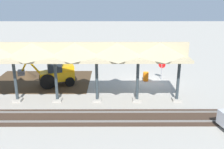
{
  "coord_description": "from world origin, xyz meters",
  "views": [
    {
      "loc": [
        3.81,
        23.77,
        8.35
      ],
      "look_at": [
        3.73,
        2.72,
        1.6
      ],
      "focal_mm": 40.0,
      "sensor_mm": 36.0,
      "label": 1
    }
  ],
  "objects": [
    {
      "name": "dirt_work_zone",
      "position": [
        10.86,
        -0.11,
        0.0
      ],
      "size": [
        9.76,
        7.0,
        0.01
      ],
      "primitive_type": "cube",
      "color": "#42301E",
      "rests_on": "ground"
    },
    {
      "name": "backhoe",
      "position": [
        9.11,
        1.14,
        1.27
      ],
      "size": [
        5.16,
        2.67,
        2.82
      ],
      "color": "orange",
      "rests_on": "ground"
    },
    {
      "name": "traffic_barrel",
      "position": [
        0.3,
        -0.19,
        0.45
      ],
      "size": [
        0.56,
        0.56,
        0.9
      ],
      "primitive_type": "cylinder",
      "color": "orange",
      "rests_on": "ground"
    },
    {
      "name": "stop_sign",
      "position": [
        -1.35,
        -0.57,
        1.42
      ],
      "size": [
        0.65,
        0.44,
        1.99
      ],
      "color": "gray",
      "rests_on": "ground"
    },
    {
      "name": "rail_tracks",
      "position": [
        0.0,
        7.8,
        0.03
      ],
      "size": [
        60.0,
        2.58,
        0.15
      ],
      "color": "slate",
      "rests_on": "ground"
    },
    {
      "name": "ground_plane",
      "position": [
        0.0,
        0.0,
        0.0
      ],
      "size": [
        120.0,
        120.0,
        0.0
      ],
      "primitive_type": "plane",
      "color": "#9E998E"
    },
    {
      "name": "dirt_mound",
      "position": [
        12.73,
        -1.33,
        0.0
      ],
      "size": [
        3.92,
        3.92,
        1.51
      ],
      "primitive_type": "cone",
      "color": "#42301E",
      "rests_on": "ground"
    },
    {
      "name": "platform_canopy",
      "position": [
        6.59,
        4.87,
        4.16
      ],
      "size": [
        17.55,
        3.2,
        4.9
      ],
      "color": "#9E998E",
      "rests_on": "ground"
    }
  ]
}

